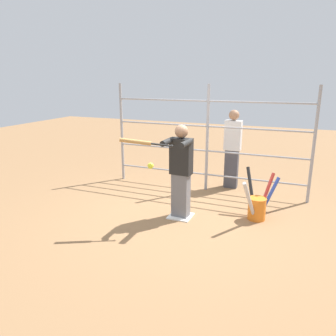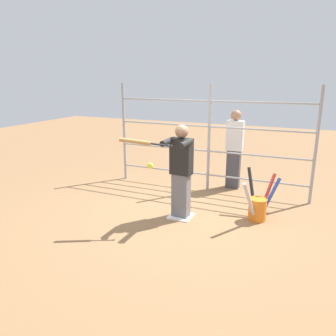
{
  "view_description": "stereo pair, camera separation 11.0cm",
  "coord_description": "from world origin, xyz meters",
  "px_view_note": "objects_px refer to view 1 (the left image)",
  "views": [
    {
      "loc": [
        -1.85,
        5.06,
        2.39
      ],
      "look_at": [
        0.14,
        0.25,
        0.95
      ],
      "focal_mm": 35.0,
      "sensor_mm": 36.0,
      "label": 1
    },
    {
      "loc": [
        -1.95,
        5.02,
        2.39
      ],
      "look_at": [
        0.14,
        0.25,
        0.95
      ],
      "focal_mm": 35.0,
      "sensor_mm": 36.0,
      "label": 2
    }
  ],
  "objects_px": {
    "batter": "(181,169)",
    "bystander_behind_fence": "(232,148)",
    "baseball_bat_swinging": "(140,142)",
    "softball_in_flight": "(151,166)",
    "bat_bucket": "(257,205)"
  },
  "relations": [
    {
      "from": "softball_in_flight",
      "to": "bat_bucket",
      "type": "relative_size",
      "value": 0.09
    },
    {
      "from": "bat_bucket",
      "to": "bystander_behind_fence",
      "type": "bearing_deg",
      "value": -62.84
    },
    {
      "from": "bat_bucket",
      "to": "batter",
      "type": "bearing_deg",
      "value": 19.31
    },
    {
      "from": "softball_in_flight",
      "to": "bystander_behind_fence",
      "type": "distance_m",
      "value": 2.69
    },
    {
      "from": "baseball_bat_swinging",
      "to": "bat_bucket",
      "type": "distance_m",
      "value": 2.33
    },
    {
      "from": "batter",
      "to": "softball_in_flight",
      "type": "bearing_deg",
      "value": 65.36
    },
    {
      "from": "batter",
      "to": "baseball_bat_swinging",
      "type": "distance_m",
      "value": 0.94
    },
    {
      "from": "batter",
      "to": "baseball_bat_swinging",
      "type": "height_order",
      "value": "batter"
    },
    {
      "from": "batter",
      "to": "bat_bucket",
      "type": "height_order",
      "value": "batter"
    },
    {
      "from": "bystander_behind_fence",
      "to": "baseball_bat_swinging",
      "type": "bearing_deg",
      "value": 70.57
    },
    {
      "from": "batter",
      "to": "bat_bucket",
      "type": "bearing_deg",
      "value": -160.69
    },
    {
      "from": "batter",
      "to": "bystander_behind_fence",
      "type": "bearing_deg",
      "value": -103.53
    },
    {
      "from": "baseball_bat_swinging",
      "to": "bystander_behind_fence",
      "type": "xyz_separation_m",
      "value": [
        -0.92,
        -2.6,
        -0.53
      ]
    },
    {
      "from": "baseball_bat_swinging",
      "to": "bystander_behind_fence",
      "type": "relative_size",
      "value": 0.44
    },
    {
      "from": "baseball_bat_swinging",
      "to": "softball_in_flight",
      "type": "bearing_deg",
      "value": -172.79
    }
  ]
}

